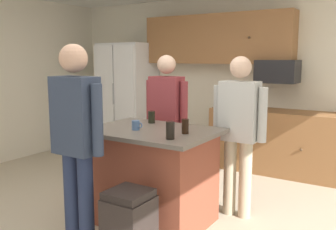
% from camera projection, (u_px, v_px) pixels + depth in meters
% --- Properties ---
extents(floor, '(7.04, 7.04, 0.00)m').
position_uv_depth(floor, '(137.00, 225.00, 3.67)').
color(floor, '#B7A88E').
rests_on(floor, ground).
extents(back_wall, '(6.40, 0.10, 2.60)m').
position_uv_depth(back_wall, '(244.00, 80.00, 5.81)').
color(back_wall, beige).
rests_on(back_wall, ground).
extents(cabinet_run_upper, '(2.40, 0.38, 0.75)m').
position_uv_depth(cabinet_run_upper, '(216.00, 39.00, 5.76)').
color(cabinet_run_upper, '#936038').
extents(cabinet_run_lower, '(1.80, 0.63, 0.90)m').
position_uv_depth(cabinet_run_lower, '(274.00, 141.00, 5.36)').
color(cabinet_run_lower, '#936038').
rests_on(cabinet_run_lower, ground).
extents(refrigerator, '(0.88, 0.76, 1.89)m').
position_uv_depth(refrigerator, '(128.00, 97.00, 6.58)').
color(refrigerator, white).
rests_on(refrigerator, ground).
extents(microwave_over_range, '(0.56, 0.40, 0.32)m').
position_uv_depth(microwave_over_range, '(277.00, 71.00, 5.22)').
color(microwave_over_range, black).
extents(kitchen_island, '(1.25, 0.93, 0.95)m').
position_uv_depth(kitchen_island, '(152.00, 175.00, 3.71)').
color(kitchen_island, brown).
rests_on(kitchen_island, ground).
extents(person_elder_center, '(0.57, 0.22, 1.67)m').
position_uv_depth(person_elder_center, '(167.00, 115.00, 4.45)').
color(person_elder_center, tan).
rests_on(person_elder_center, ground).
extents(person_host_foreground, '(0.57, 0.22, 1.66)m').
position_uv_depth(person_host_foreground, '(239.00, 126.00, 3.78)').
color(person_host_foreground, tan).
rests_on(person_host_foreground, ground).
extents(person_guest_left, '(0.57, 0.23, 1.75)m').
position_uv_depth(person_guest_left, '(76.00, 134.00, 3.08)').
color(person_guest_left, '#232D4C').
rests_on(person_guest_left, ground).
extents(glass_pilsner, '(0.06, 0.06, 0.14)m').
position_uv_depth(glass_pilsner, '(185.00, 126.00, 3.42)').
color(glass_pilsner, black).
rests_on(glass_pilsner, kitchen_island).
extents(tumbler_amber, '(0.08, 0.08, 0.15)m').
position_uv_depth(tumbler_amber, '(170.00, 130.00, 3.20)').
color(tumbler_amber, black).
rests_on(tumbler_amber, kitchen_island).
extents(mug_blue_stoneware, '(0.12, 0.08, 0.09)m').
position_uv_depth(mug_blue_stoneware, '(136.00, 125.00, 3.60)').
color(mug_blue_stoneware, '#4C6B99').
rests_on(mug_blue_stoneware, kitchen_island).
extents(glass_short_whisky, '(0.07, 0.07, 0.13)m').
position_uv_depth(glass_short_whisky, '(152.00, 117.00, 3.98)').
color(glass_short_whisky, black).
rests_on(glass_short_whisky, kitchen_island).
extents(trash_bin, '(0.34, 0.34, 0.61)m').
position_uv_depth(trash_bin, '(129.00, 228.00, 2.96)').
color(trash_bin, black).
rests_on(trash_bin, ground).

